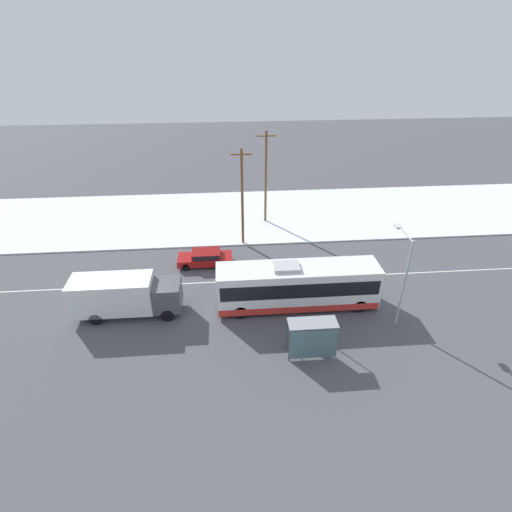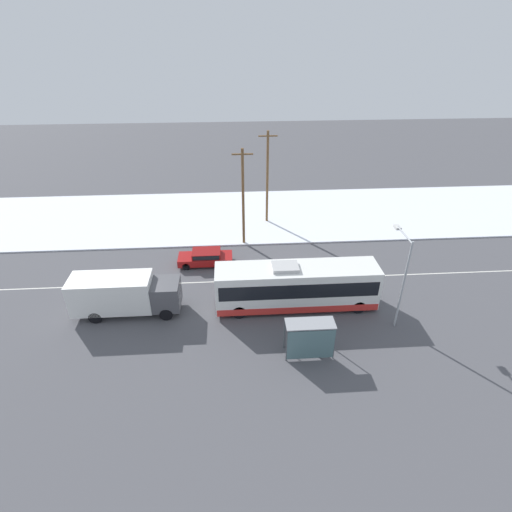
{
  "view_description": "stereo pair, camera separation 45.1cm",
  "coord_description": "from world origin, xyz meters",
  "px_view_note": "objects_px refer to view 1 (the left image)",
  "views": [
    {
      "loc": [
        -4.56,
        -26.61,
        17.86
      ],
      "look_at": [
        -2.22,
        1.47,
        1.4
      ],
      "focal_mm": 28.0,
      "sensor_mm": 36.0,
      "label": 1
    },
    {
      "loc": [
        -4.11,
        -26.64,
        17.86
      ],
      "look_at": [
        -2.22,
        1.47,
        1.4
      ],
      "focal_mm": 28.0,
      "sensor_mm": 36.0,
      "label": 2
    }
  ],
  "objects_px": {
    "pedestrian_at_stop": "(306,328)",
    "box_truck": "(124,295)",
    "city_bus": "(297,286)",
    "bus_shelter": "(313,335)",
    "streetlamp": "(403,267)",
    "utility_pole_snowlot": "(266,177)",
    "utility_pole_roadside": "(242,197)",
    "sedan_car": "(206,257)"
  },
  "relations": [
    {
      "from": "bus_shelter",
      "to": "streetlamp",
      "type": "xyz_separation_m",
      "value": [
        6.37,
        3.08,
        2.53
      ]
    },
    {
      "from": "utility_pole_roadside",
      "to": "sedan_car",
      "type": "bearing_deg",
      "value": -133.68
    },
    {
      "from": "utility_pole_roadside",
      "to": "utility_pole_snowlot",
      "type": "distance_m",
      "value": 5.27
    },
    {
      "from": "box_truck",
      "to": "utility_pole_snowlot",
      "type": "height_order",
      "value": "utility_pole_snowlot"
    },
    {
      "from": "city_bus",
      "to": "pedestrian_at_stop",
      "type": "distance_m",
      "value": 3.94
    },
    {
      "from": "box_truck",
      "to": "utility_pole_snowlot",
      "type": "distance_m",
      "value": 18.57
    },
    {
      "from": "streetlamp",
      "to": "utility_pole_roadside",
      "type": "xyz_separation_m",
      "value": [
        -9.78,
        11.87,
        0.45
      ]
    },
    {
      "from": "box_truck",
      "to": "pedestrian_at_stop",
      "type": "relative_size",
      "value": 4.01
    },
    {
      "from": "box_truck",
      "to": "streetlamp",
      "type": "distance_m",
      "value": 18.82
    },
    {
      "from": "utility_pole_roadside",
      "to": "utility_pole_snowlot",
      "type": "relative_size",
      "value": 0.96
    },
    {
      "from": "sedan_car",
      "to": "streetlamp",
      "type": "relative_size",
      "value": 0.7
    },
    {
      "from": "bus_shelter",
      "to": "sedan_car",
      "type": "bearing_deg",
      "value": 120.71
    },
    {
      "from": "box_truck",
      "to": "utility_pole_snowlot",
      "type": "bearing_deg",
      "value": 51.78
    },
    {
      "from": "city_bus",
      "to": "utility_pole_roadside",
      "type": "height_order",
      "value": "utility_pole_roadside"
    },
    {
      "from": "utility_pole_roadside",
      "to": "utility_pole_snowlot",
      "type": "xyz_separation_m",
      "value": [
        2.56,
        4.6,
        0.18
      ]
    },
    {
      "from": "pedestrian_at_stop",
      "to": "utility_pole_snowlot",
      "type": "bearing_deg",
      "value": 92.22
    },
    {
      "from": "sedan_car",
      "to": "city_bus",
      "type": "bearing_deg",
      "value": 137.14
    },
    {
      "from": "city_bus",
      "to": "pedestrian_at_stop",
      "type": "xyz_separation_m",
      "value": [
        -0.1,
        -3.9,
        -0.56
      ]
    },
    {
      "from": "pedestrian_at_stop",
      "to": "city_bus",
      "type": "bearing_deg",
      "value": 88.6
    },
    {
      "from": "city_bus",
      "to": "sedan_car",
      "type": "height_order",
      "value": "city_bus"
    },
    {
      "from": "box_truck",
      "to": "city_bus",
      "type": "bearing_deg",
      "value": -0.06
    },
    {
      "from": "bus_shelter",
      "to": "streetlamp",
      "type": "bearing_deg",
      "value": 25.84
    },
    {
      "from": "box_truck",
      "to": "utility_pole_roadside",
      "type": "distance_m",
      "value": 13.46
    },
    {
      "from": "box_truck",
      "to": "utility_pole_roadside",
      "type": "height_order",
      "value": "utility_pole_roadside"
    },
    {
      "from": "pedestrian_at_stop",
      "to": "streetlamp",
      "type": "distance_m",
      "value": 7.42
    },
    {
      "from": "utility_pole_snowlot",
      "to": "pedestrian_at_stop",
      "type": "bearing_deg",
      "value": -87.78
    },
    {
      "from": "city_bus",
      "to": "bus_shelter",
      "type": "bearing_deg",
      "value": -89.51
    },
    {
      "from": "utility_pole_roadside",
      "to": "utility_pole_snowlot",
      "type": "bearing_deg",
      "value": 60.86
    },
    {
      "from": "sedan_car",
      "to": "utility_pole_roadside",
      "type": "relative_size",
      "value": 0.51
    },
    {
      "from": "streetlamp",
      "to": "box_truck",
      "type": "bearing_deg",
      "value": 173.54
    },
    {
      "from": "pedestrian_at_stop",
      "to": "utility_pole_roadside",
      "type": "xyz_separation_m",
      "value": [
        -3.27,
        13.69,
        3.53
      ]
    },
    {
      "from": "streetlamp",
      "to": "utility_pole_roadside",
      "type": "bearing_deg",
      "value": 129.47
    },
    {
      "from": "box_truck",
      "to": "streetlamp",
      "type": "height_order",
      "value": "streetlamp"
    },
    {
      "from": "box_truck",
      "to": "pedestrian_at_stop",
      "type": "xyz_separation_m",
      "value": [
        12.02,
        -3.92,
        -0.5
      ]
    },
    {
      "from": "sedan_car",
      "to": "utility_pole_roadside",
      "type": "height_order",
      "value": "utility_pole_roadside"
    },
    {
      "from": "box_truck",
      "to": "pedestrian_at_stop",
      "type": "bearing_deg",
      "value": -18.04
    },
    {
      "from": "sedan_car",
      "to": "streetlamp",
      "type": "xyz_separation_m",
      "value": [
        13.15,
        -8.34,
        3.48
      ]
    },
    {
      "from": "bus_shelter",
      "to": "utility_pole_roadside",
      "type": "xyz_separation_m",
      "value": [
        -3.41,
        14.95,
        2.98
      ]
    },
    {
      "from": "sedan_car",
      "to": "bus_shelter",
      "type": "distance_m",
      "value": 13.32
    },
    {
      "from": "utility_pole_snowlot",
      "to": "sedan_car",
      "type": "bearing_deg",
      "value": -126.14
    },
    {
      "from": "pedestrian_at_stop",
      "to": "utility_pole_roadside",
      "type": "relative_size",
      "value": 0.21
    },
    {
      "from": "pedestrian_at_stop",
      "to": "box_truck",
      "type": "bearing_deg",
      "value": 161.96
    }
  ]
}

